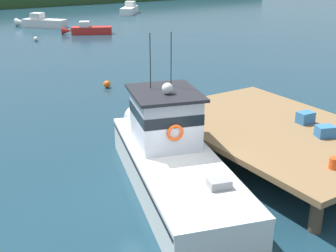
{
  "coord_description": "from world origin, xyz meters",
  "views": [
    {
      "loc": [
        -6.76,
        -10.66,
        7.02
      ],
      "look_at": [
        1.2,
        1.78,
        1.4
      ],
      "focal_mm": 47.45,
      "sensor_mm": 36.0,
      "label": 1
    }
  ],
  "objects_px": {
    "moored_boat_off_the_point": "(88,30)",
    "mooring_buoy_inshore": "(36,39)",
    "moored_boat_far_right": "(41,22)",
    "moored_boat_mid_harbor": "(130,9)",
    "crate_single_by_cleat": "(305,118)",
    "bait_bucket": "(335,163)",
    "crate_stack_near_edge": "(325,131)",
    "main_fishing_boat": "(170,156)",
    "mooring_buoy_spare_mooring": "(107,84)"
  },
  "relations": [
    {
      "from": "moored_boat_far_right",
      "to": "moored_boat_mid_harbor",
      "type": "distance_m",
      "value": 15.14
    },
    {
      "from": "moored_boat_off_the_point",
      "to": "mooring_buoy_inshore",
      "type": "distance_m",
      "value": 5.63
    },
    {
      "from": "crate_single_by_cleat",
      "to": "crate_stack_near_edge",
      "type": "bearing_deg",
      "value": -110.85
    },
    {
      "from": "main_fishing_boat",
      "to": "crate_single_by_cleat",
      "type": "bearing_deg",
      "value": -6.04
    },
    {
      "from": "moored_boat_off_the_point",
      "to": "moored_boat_far_right",
      "type": "relative_size",
      "value": 0.92
    },
    {
      "from": "main_fishing_boat",
      "to": "mooring_buoy_inshore",
      "type": "bearing_deg",
      "value": 81.37
    },
    {
      "from": "moored_boat_off_the_point",
      "to": "moored_boat_far_right",
      "type": "distance_m",
      "value": 7.45
    },
    {
      "from": "bait_bucket",
      "to": "moored_boat_far_right",
      "type": "relative_size",
      "value": 0.07
    },
    {
      "from": "moored_boat_mid_harbor",
      "to": "moored_boat_far_right",
      "type": "bearing_deg",
      "value": -156.89
    },
    {
      "from": "moored_boat_off_the_point",
      "to": "bait_bucket",
      "type": "bearing_deg",
      "value": -100.98
    },
    {
      "from": "crate_stack_near_edge",
      "to": "moored_boat_far_right",
      "type": "xyz_separation_m",
      "value": [
        2.38,
        39.1,
        -0.89
      ]
    },
    {
      "from": "moored_boat_far_right",
      "to": "bait_bucket",
      "type": "bearing_deg",
      "value": -95.81
    },
    {
      "from": "crate_single_by_cleat",
      "to": "mooring_buoy_spare_mooring",
      "type": "height_order",
      "value": "crate_single_by_cleat"
    },
    {
      "from": "moored_boat_mid_harbor",
      "to": "moored_boat_off_the_point",
      "type": "bearing_deg",
      "value": -131.57
    },
    {
      "from": "crate_single_by_cleat",
      "to": "crate_stack_near_edge",
      "type": "height_order",
      "value": "crate_single_by_cleat"
    },
    {
      "from": "moored_boat_off_the_point",
      "to": "moored_boat_mid_harbor",
      "type": "height_order",
      "value": "moored_boat_mid_harbor"
    },
    {
      "from": "moored_boat_off_the_point",
      "to": "crate_stack_near_edge",
      "type": "bearing_deg",
      "value": -98.49
    },
    {
      "from": "crate_single_by_cleat",
      "to": "bait_bucket",
      "type": "bearing_deg",
      "value": -126.38
    },
    {
      "from": "crate_single_by_cleat",
      "to": "bait_bucket",
      "type": "height_order",
      "value": "crate_single_by_cleat"
    },
    {
      "from": "crate_stack_near_edge",
      "to": "mooring_buoy_inshore",
      "type": "bearing_deg",
      "value": 91.35
    },
    {
      "from": "moored_boat_far_right",
      "to": "crate_single_by_cleat",
      "type": "bearing_deg",
      "value": -92.85
    },
    {
      "from": "mooring_buoy_spare_mooring",
      "to": "crate_stack_near_edge",
      "type": "bearing_deg",
      "value": -81.99
    },
    {
      "from": "main_fishing_boat",
      "to": "moored_boat_mid_harbor",
      "type": "relative_size",
      "value": 1.81
    },
    {
      "from": "moored_boat_off_the_point",
      "to": "mooring_buoy_inshore",
      "type": "bearing_deg",
      "value": -168.56
    },
    {
      "from": "crate_stack_near_edge",
      "to": "moored_boat_mid_harbor",
      "type": "height_order",
      "value": "crate_stack_near_edge"
    },
    {
      "from": "crate_stack_near_edge",
      "to": "crate_single_by_cleat",
      "type": "bearing_deg",
      "value": 69.15
    },
    {
      "from": "crate_single_by_cleat",
      "to": "mooring_buoy_spare_mooring",
      "type": "relative_size",
      "value": 1.45
    },
    {
      "from": "mooring_buoy_inshore",
      "to": "main_fishing_boat",
      "type": "bearing_deg",
      "value": -98.63
    },
    {
      "from": "crate_single_by_cleat",
      "to": "moored_boat_mid_harbor",
      "type": "bearing_deg",
      "value": 70.12
    },
    {
      "from": "crate_stack_near_edge",
      "to": "bait_bucket",
      "type": "height_order",
      "value": "crate_stack_near_edge"
    },
    {
      "from": "bait_bucket",
      "to": "moored_boat_off_the_point",
      "type": "xyz_separation_m",
      "value": [
        6.57,
        33.84,
        -0.95
      ]
    },
    {
      "from": "crate_stack_near_edge",
      "to": "mooring_buoy_inshore",
      "type": "relative_size",
      "value": 1.49
    },
    {
      "from": "crate_single_by_cleat",
      "to": "moored_boat_off_the_point",
      "type": "height_order",
      "value": "crate_single_by_cleat"
    },
    {
      "from": "bait_bucket",
      "to": "moored_boat_mid_harbor",
      "type": "relative_size",
      "value": 0.06
    },
    {
      "from": "moored_boat_off_the_point",
      "to": "moored_boat_mid_harbor",
      "type": "xyz_separation_m",
      "value": [
        11.53,
        13.0,
        0.11
      ]
    },
    {
      "from": "moored_boat_off_the_point",
      "to": "moored_boat_far_right",
      "type": "xyz_separation_m",
      "value": [
        -2.4,
        7.05,
        0.09
      ]
    },
    {
      "from": "crate_stack_near_edge",
      "to": "mooring_buoy_spare_mooring",
      "type": "bearing_deg",
      "value": 98.01
    },
    {
      "from": "crate_stack_near_edge",
      "to": "moored_boat_far_right",
      "type": "distance_m",
      "value": 39.18
    },
    {
      "from": "crate_single_by_cleat",
      "to": "moored_boat_far_right",
      "type": "bearing_deg",
      "value": 87.15
    },
    {
      "from": "crate_single_by_cleat",
      "to": "moored_boat_far_right",
      "type": "xyz_separation_m",
      "value": [
        1.88,
        37.79,
        -0.9
      ]
    },
    {
      "from": "crate_single_by_cleat",
      "to": "bait_bucket",
      "type": "xyz_separation_m",
      "value": [
        -2.28,
        -3.1,
        -0.04
      ]
    },
    {
      "from": "crate_single_by_cleat",
      "to": "moored_boat_far_right",
      "type": "distance_m",
      "value": 37.85
    },
    {
      "from": "crate_single_by_cleat",
      "to": "moored_boat_off_the_point",
      "type": "xyz_separation_m",
      "value": [
        4.29,
        30.74,
        -0.99
      ]
    },
    {
      "from": "crate_single_by_cleat",
      "to": "mooring_buoy_inshore",
      "type": "xyz_separation_m",
      "value": [
        -1.23,
        29.63,
        -1.21
      ]
    },
    {
      "from": "moored_boat_off_the_point",
      "to": "crate_single_by_cleat",
      "type": "bearing_deg",
      "value": -97.94
    },
    {
      "from": "bait_bucket",
      "to": "mooring_buoy_inshore",
      "type": "bearing_deg",
      "value": 88.15
    },
    {
      "from": "crate_stack_near_edge",
      "to": "moored_boat_far_right",
      "type": "height_order",
      "value": "crate_stack_near_edge"
    },
    {
      "from": "crate_single_by_cleat",
      "to": "moored_boat_mid_harbor",
      "type": "xyz_separation_m",
      "value": [
        15.81,
        43.74,
        -0.88
      ]
    },
    {
      "from": "crate_single_by_cleat",
      "to": "moored_boat_far_right",
      "type": "relative_size",
      "value": 0.12
    },
    {
      "from": "main_fishing_boat",
      "to": "crate_single_by_cleat",
      "type": "relative_size",
      "value": 16.52
    }
  ]
}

